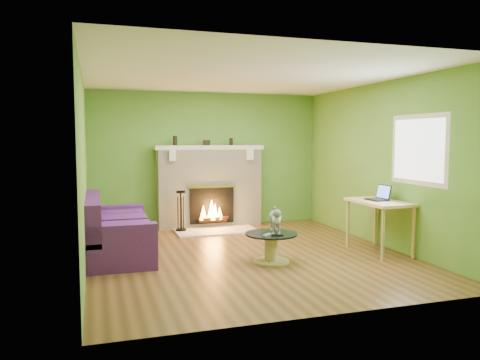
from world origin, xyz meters
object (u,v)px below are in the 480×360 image
object	(u,v)px
desk	(379,207)
cat	(275,219)
coffee_table	(271,245)
sofa	(115,232)

from	to	relation	value
desk	cat	bearing A→B (deg)	-179.18
coffee_table	cat	distance (m)	0.37
desk	cat	size ratio (longest dim) A/B	1.81
sofa	desk	bearing A→B (deg)	-14.13
sofa	coffee_table	world-z (taller)	sofa
sofa	cat	size ratio (longest dim) A/B	3.37
coffee_table	cat	world-z (taller)	cat
sofa	cat	xyz separation A→B (m)	(2.12, -0.98, 0.25)
coffee_table	desk	size ratio (longest dim) A/B	0.68
coffee_table	cat	xyz separation A→B (m)	(0.08, 0.05, 0.35)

